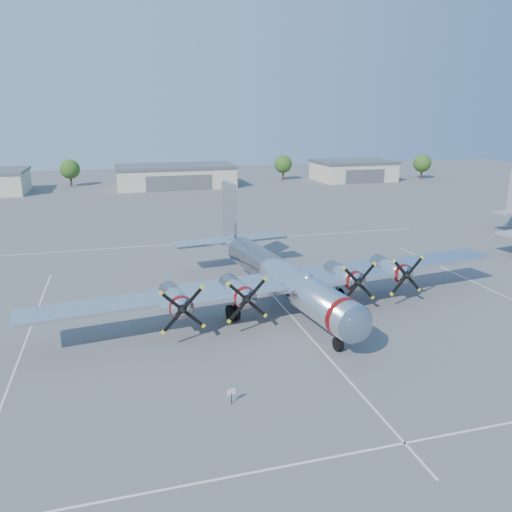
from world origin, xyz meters
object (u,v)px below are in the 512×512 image
object	(u,v)px
hangar_east	(353,170)
main_bomber_b29	(278,304)
tree_east	(283,164)
info_placard	(231,394)
tree_west	(70,169)
tree_far_east	(422,163)
hangar_center	(175,176)

from	to	relation	value
hangar_east	main_bomber_b29	xyz separation A→B (m)	(-48.24, -82.34, -2.71)
tree_east	main_bomber_b29	world-z (taller)	tree_east
info_placard	tree_west	bearing A→B (deg)	85.87
tree_west	hangar_east	bearing A→B (deg)	-6.28
tree_far_east	hangar_east	bearing A→B (deg)	174.39
tree_west	main_bomber_b29	xyz separation A→B (m)	(24.76, -90.38, -4.22)
tree_west	tree_far_east	world-z (taller)	same
tree_east	hangar_east	bearing A→B (deg)	-18.54
tree_west	tree_far_east	size ratio (longest dim) A/B	1.00
tree_west	hangar_center	bearing A→B (deg)	-17.82
hangar_center	hangar_east	world-z (taller)	same
hangar_center	main_bomber_b29	bearing A→B (deg)	-90.17
hangar_east	tree_east	distance (m)	19.04
hangar_center	tree_far_east	distance (m)	68.05
tree_far_east	main_bomber_b29	size ratio (longest dim) A/B	0.15
hangar_center	info_placard	distance (m)	98.04
hangar_east	main_bomber_b29	distance (m)	95.47
tree_east	info_placard	distance (m)	110.60
tree_west	info_placard	xyz separation A→B (m)	(16.74, -105.71, -3.48)
hangar_east	tree_far_east	distance (m)	20.15
hangar_east	tree_west	size ratio (longest dim) A/B	3.10
main_bomber_b29	info_placard	xyz separation A→B (m)	(-8.02, -15.33, 0.74)
tree_far_east	info_placard	size ratio (longest dim) A/B	6.33
hangar_east	tree_far_east	bearing A→B (deg)	-5.61
tree_east	info_placard	world-z (taller)	tree_east
tree_west	tree_east	size ratio (longest dim) A/B	1.00
tree_west	tree_far_east	xyz separation A→B (m)	(93.00, -10.00, 0.00)
tree_west	main_bomber_b29	distance (m)	93.81
tree_east	main_bomber_b29	bearing A→B (deg)	-108.89
hangar_center	tree_far_east	size ratio (longest dim) A/B	4.31
hangar_east	main_bomber_b29	size ratio (longest dim) A/B	0.46
tree_west	tree_far_east	bearing A→B (deg)	-6.14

